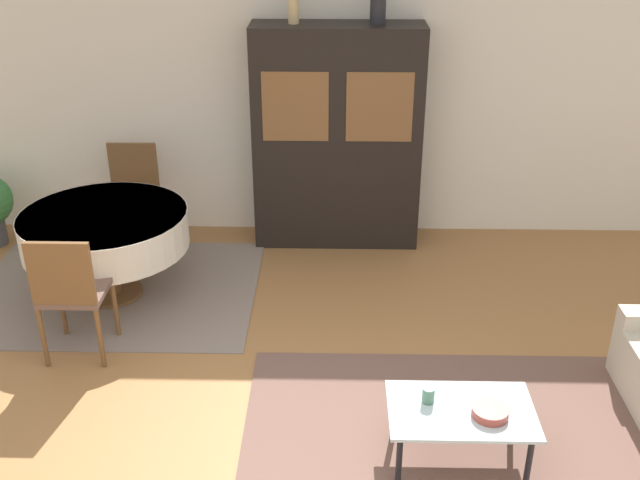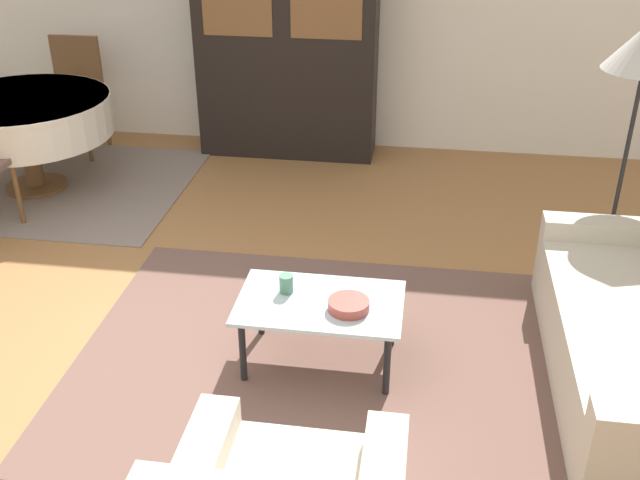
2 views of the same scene
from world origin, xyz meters
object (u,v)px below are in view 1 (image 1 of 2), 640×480
dining_table (105,230)px  dining_chair_near (70,289)px  bowl (490,412)px  vase_short (378,10)px  vase_tall (293,3)px  dining_chair_far (133,191)px  coffee_table (461,415)px  display_cabinet (337,138)px  cup (428,395)px

dining_table → dining_chair_near: (0.00, -0.89, -0.03)m
bowl → vase_short: bearing=100.2°
vase_short → vase_tall: bearing=180.0°
dining_table → dining_chair_near: bearing=-90.0°
dining_chair_near → dining_chair_far: 1.78m
coffee_table → dining_chair_near: dining_chair_near is taller
dining_chair_far → bowl: (2.75, -2.85, -0.16)m
bowl → vase_tall: (-1.26, 3.08, 1.78)m
dining_table → dining_chair_far: size_ratio=1.36×
coffee_table → display_cabinet: 3.18m
dining_chair_far → coffee_table: bearing=132.8°
coffee_table → vase_short: 3.54m
coffee_table → vase_tall: (-1.11, 3.03, 1.85)m
bowl → vase_short: vase_short is taller
dining_chair_near → bowl: 2.95m
display_cabinet → dining_chair_far: display_cabinet is taller
dining_chair_near → dining_chair_far: (0.00, 1.78, 0.00)m
display_cabinet → dining_table: 2.21m
dining_table → vase_tall: 2.45m
dining_chair_near → vase_short: size_ratio=4.33×
dining_chair_near → bowl: dining_chair_near is taller
coffee_table → dining_table: dining_table is taller
dining_table → dining_chair_far: 0.89m
dining_chair_far → vase_short: vase_short is taller
coffee_table → vase_tall: bearing=110.1°
dining_chair_far → cup: (2.40, -2.73, -0.13)m
vase_tall → cup: bearing=-72.7°
coffee_table → dining_chair_far: bearing=132.8°
display_cabinet → dining_chair_near: 2.77m
dining_chair_near → cup: 2.59m
coffee_table → vase_short: size_ratio=3.76×
dining_chair_near → bowl: bearing=-21.4°
cup → vase_short: bearing=94.1°
dining_chair_far → vase_short: size_ratio=4.33×
dining_chair_near → vase_tall: 2.97m
coffee_table → vase_tall: 3.72m
dining_chair_near → cup: dining_chair_near is taller
coffee_table → vase_short: vase_short is taller
display_cabinet → cup: bearing=-79.6°
dining_chair_near → vase_short: 3.36m
dining_table → vase_tall: size_ratio=3.97×
display_cabinet → dining_chair_far: (-1.86, -0.23, -0.44)m
display_cabinet → cup: (0.54, -2.96, -0.57)m
cup → bowl: bearing=-19.0°
dining_table → dining_chair_near: 0.89m
dining_table → vase_tall: (1.48, 1.12, 1.60)m
coffee_table → cup: bearing=161.1°
cup → vase_short: (-0.21, 2.96, 1.70)m
vase_tall → vase_short: size_ratio=1.48×
coffee_table → dining_chair_far: 3.82m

